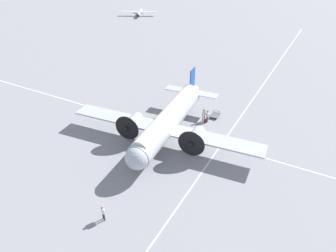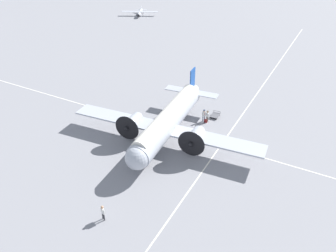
# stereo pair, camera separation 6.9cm
# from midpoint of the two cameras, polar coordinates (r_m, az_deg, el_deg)

# --- Properties ---
(ground_plane) EXTENTS (300.00, 300.00, 0.00)m
(ground_plane) POSITION_cam_midpoint_polar(r_m,az_deg,el_deg) (41.55, -0.05, -2.09)
(ground_plane) COLOR gray
(apron_line_eastwest) EXTENTS (120.00, 0.16, 0.01)m
(apron_line_eastwest) POSITION_cam_midpoint_polar(r_m,az_deg,el_deg) (42.81, 1.05, -0.95)
(apron_line_eastwest) COLOR silver
(apron_line_eastwest) RESTS_ON ground_plane
(apron_line_northsouth) EXTENTS (0.16, 120.00, 0.01)m
(apron_line_northsouth) POSITION_cam_midpoint_polar(r_m,az_deg,el_deg) (39.44, 8.27, -4.57)
(apron_line_northsouth) COLOR silver
(apron_line_northsouth) RESTS_ON ground_plane
(airliner_main) EXTENTS (24.39, 18.88, 6.12)m
(airliner_main) POSITION_cam_midpoint_polar(r_m,az_deg,el_deg) (39.78, -0.31, 0.71)
(airliner_main) COLOR #ADB2BC
(airliner_main) RESTS_ON ground_plane
(crew_foreground) EXTENTS (0.55, 0.31, 1.71)m
(crew_foreground) POSITION_cam_midpoint_polar(r_m,az_deg,el_deg) (31.14, -11.32, -14.38)
(crew_foreground) COLOR #2D2D33
(crew_foreground) RESTS_ON ground_plane
(passenger_boarding) EXTENTS (0.48, 0.38, 1.64)m
(passenger_boarding) POSITION_cam_midpoint_polar(r_m,az_deg,el_deg) (44.76, 6.83, 1.93)
(passenger_boarding) COLOR #473D2D
(passenger_boarding) RESTS_ON ground_plane
(ramp_agent) EXTENTS (0.41, 0.48, 1.74)m
(ramp_agent) POSITION_cam_midpoint_polar(r_m,az_deg,el_deg) (44.77, 6.24, 2.07)
(ramp_agent) COLOR navy
(ramp_agent) RESTS_ON ground_plane
(suitcase_near_door) EXTENTS (0.41, 0.12, 0.53)m
(suitcase_near_door) POSITION_cam_midpoint_polar(r_m,az_deg,el_deg) (44.90, 6.51, 0.90)
(suitcase_near_door) COLOR maroon
(suitcase_near_door) RESTS_ON ground_plane
(baggage_cart) EXTENTS (1.14, 1.67, 0.56)m
(baggage_cart) POSITION_cam_midpoint_polar(r_m,az_deg,el_deg) (46.38, 8.16, 1.89)
(baggage_cart) COLOR #56565B
(baggage_cart) RESTS_ON ground_plane
(light_aircraft_distant) EXTENTS (9.85, 7.69, 2.01)m
(light_aircraft_distant) POSITION_cam_midpoint_polar(r_m,az_deg,el_deg) (101.36, -5.03, 19.07)
(light_aircraft_distant) COLOR #B7BCC6
(light_aircraft_distant) RESTS_ON ground_plane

